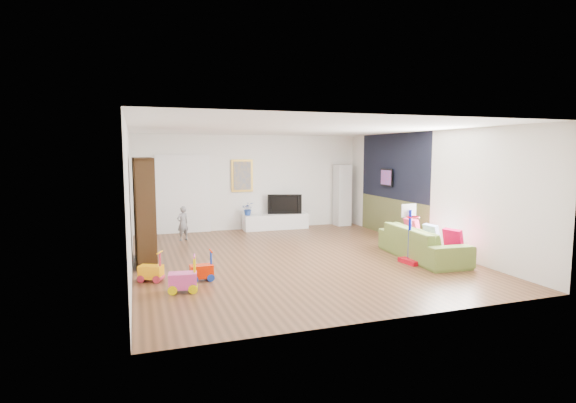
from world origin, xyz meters
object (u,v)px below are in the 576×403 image
object	(u,v)px
bookshelf	(144,211)
basketball_hoop	(414,234)
sofa	(422,243)
media_console	(276,222)

from	to	relation	value
bookshelf	basketball_hoop	distance (m)	5.42
bookshelf	sofa	distance (m)	5.75
media_console	basketball_hoop	bearing A→B (deg)	-73.12
media_console	bookshelf	distance (m)	4.75
media_console	basketball_hoop	xyz separation A→B (m)	(1.44, -4.71, 0.37)
media_console	sofa	xyz separation A→B (m)	(1.85, -4.42, 0.11)
media_console	bookshelf	world-z (taller)	bookshelf
basketball_hoop	sofa	bearing A→B (deg)	30.08
basketball_hoop	bookshelf	bearing A→B (deg)	155.59
sofa	basketball_hoop	bearing A→B (deg)	128.91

